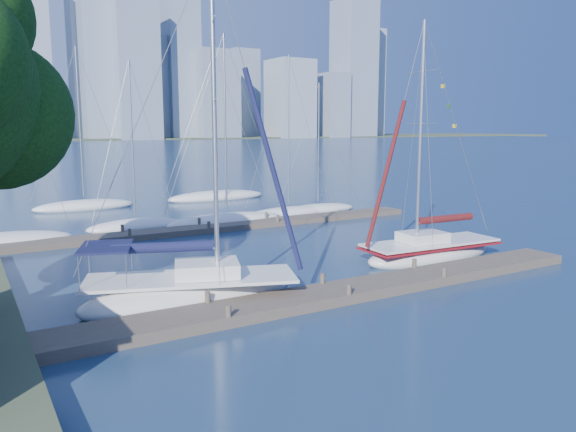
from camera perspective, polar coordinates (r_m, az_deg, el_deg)
ground at (r=22.41m, az=4.80°, el=-8.34°), size 700.00×700.00×0.00m
near_dock at (r=22.35m, az=4.81°, el=-7.85°), size 26.00×2.00×0.40m
far_dock at (r=36.96m, az=-7.09°, el=-1.16°), size 30.00×1.80×0.36m
sailboat_navy at (r=21.89m, az=-9.80°, el=-5.99°), size 9.01×5.53×13.65m
sailboat_maroon at (r=29.46m, az=14.28°, el=-2.41°), size 8.01×3.05×12.23m
bg_boat_1 at (r=38.28m, az=-15.20°, el=-0.96°), size 6.70×4.16×11.22m
bg_boat_2 at (r=39.00m, az=-6.23°, el=-0.48°), size 8.83×2.85×13.15m
bg_boat_3 at (r=42.90m, az=0.06°, el=0.39°), size 7.29×2.15×12.21m
bg_boat_4 at (r=44.57m, az=3.06°, el=0.69°), size 6.91×2.39×10.34m
bg_boat_6 at (r=48.89m, az=-19.97°, el=0.96°), size 8.07×2.68×13.33m
bg_boat_7 at (r=52.61m, az=-7.24°, el=1.98°), size 9.65×3.62×13.66m
skyline at (r=311.91m, az=-23.76°, el=13.76°), size 503.20×51.31×117.12m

